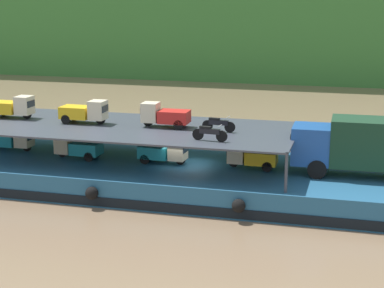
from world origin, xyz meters
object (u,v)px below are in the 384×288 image
cargo_barge (186,177)px  mini_truck_upper_stern (12,107)px  mini_truck_lower_stern (12,139)px  mini_truck_lower_mid (164,151)px  mini_truck_lower_fore (251,156)px  motorcycle_upper_port (209,133)px  mini_truck_upper_mid (85,112)px  covered_lorry (362,145)px  motorcycle_upper_centre (218,124)px  mini_truck_lower_aft (77,147)px  mini_truck_upper_fore (165,115)px

cargo_barge → mini_truck_upper_stern: bearing=177.0°
mini_truck_lower_stern → mini_truck_lower_mid: same height
mini_truck_lower_stern → mini_truck_lower_fore: (14.92, -0.27, 0.00)m
motorcycle_upper_port → mini_truck_upper_mid: bearing=162.8°
motorcycle_upper_port → mini_truck_lower_mid: bearing=145.1°
mini_truck_lower_mid → mini_truck_upper_stern: (-9.87, 0.65, 2.00)m
mini_truck_upper_mid → motorcycle_upper_port: mini_truck_upper_mid is taller
cargo_barge → covered_lorry: 9.86m
covered_lorry → mini_truck_upper_stern: 20.75m
covered_lorry → mini_truck_lower_stern: (-20.79, 0.37, -1.00)m
cargo_barge → motorcycle_upper_centre: size_ratio=15.30×
mini_truck_lower_aft → mini_truck_lower_mid: size_ratio=0.99×
mini_truck_lower_mid → mini_truck_upper_fore: bearing=100.5°
mini_truck_upper_stern → mini_truck_upper_fore: same height
motorcycle_upper_centre → motorcycle_upper_port: bearing=-88.8°
motorcycle_upper_centre → mini_truck_lower_stern: bearing=178.2°
mini_truck_upper_stern → motorcycle_upper_centre: bearing=-2.4°
mini_truck_lower_stern → mini_truck_lower_mid: 9.96m
motorcycle_upper_port → mini_truck_lower_stern: bearing=168.2°
mini_truck_upper_mid → mini_truck_upper_fore: bearing=2.1°
mini_truck_upper_mid → mini_truck_lower_aft: bearing=-117.5°
cargo_barge → mini_truck_lower_fore: size_ratio=10.61×
cargo_barge → motorcycle_upper_port: size_ratio=15.31×
motorcycle_upper_centre → mini_truck_lower_aft: bearing=-177.6°
mini_truck_upper_mid → motorcycle_upper_centre: (8.05, -0.20, -0.26)m
mini_truck_lower_fore → motorcycle_upper_port: size_ratio=1.44×
cargo_barge → mini_truck_upper_mid: size_ratio=10.55×
mini_truck_lower_mid → covered_lorry: bearing=0.8°
mini_truck_lower_stern → mini_truck_upper_fore: bearing=-0.2°
motorcycle_upper_port → cargo_barge: bearing=129.4°
motorcycle_upper_centre → cargo_barge: bearing=-179.2°
mini_truck_lower_aft → mini_truck_lower_mid: 5.23m
covered_lorry → motorcycle_upper_centre: size_ratio=4.15×
mini_truck_upper_mid → motorcycle_upper_port: size_ratio=1.45×
mini_truck_lower_mid → mini_truck_lower_fore: size_ratio=1.02×
mini_truck_upper_stern → mini_truck_upper_mid: same height
cargo_barge → mini_truck_lower_aft: (-6.51, -0.33, 1.44)m
mini_truck_upper_mid → motorcycle_upper_centre: 8.06m
mini_truck_upper_stern → mini_truck_upper_fore: bearing=-1.0°
mini_truck_upper_stern → mini_truck_upper_mid: bearing=-4.1°
mini_truck_lower_mid → mini_truck_lower_aft: bearing=-177.2°
mini_truck_upper_stern → mini_truck_lower_stern: bearing=-118.8°
motorcycle_upper_port → motorcycle_upper_centre: bearing=91.2°
cargo_barge → covered_lorry: (9.55, 0.08, 2.44)m
mini_truck_upper_fore → motorcycle_upper_port: 4.23m
mini_truck_lower_stern → motorcycle_upper_centre: (13.07, -0.42, 1.74)m
mini_truck_lower_stern → motorcycle_upper_centre: 13.19m
cargo_barge → motorcycle_upper_port: motorcycle_upper_port is taller
mini_truck_upper_stern → mini_truck_upper_fore: 9.78m
cargo_barge → mini_truck_upper_mid: mini_truck_upper_mid is taller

